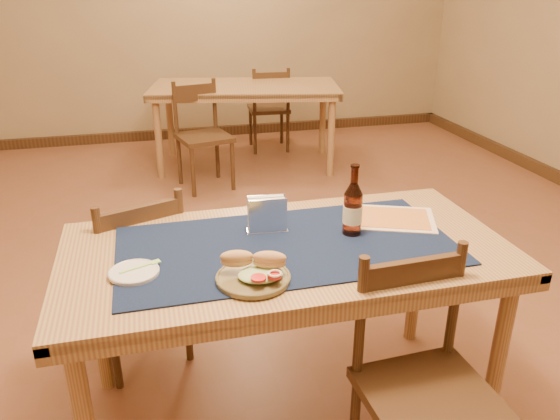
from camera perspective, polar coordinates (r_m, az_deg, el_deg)
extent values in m
cube|color=brown|center=(3.03, -3.30, -9.94)|extent=(6.00, 7.00, 0.02)
cube|color=tan|center=(6.03, -10.54, 20.51)|extent=(6.00, 0.02, 2.80)
cylinder|color=#A5854E|center=(2.22, 21.82, -14.21)|extent=(0.06, 0.06, 0.71)
cylinder|color=#A5854E|center=(2.41, -18.51, -10.54)|extent=(0.06, 0.06, 0.71)
cylinder|color=#A5854E|center=(2.67, 14.06, -6.49)|extent=(0.06, 0.06, 0.71)
cube|color=#A5854E|center=(1.98, 0.71, -4.30)|extent=(1.60, 0.80, 0.04)
cube|color=#101C3D|center=(1.97, 0.71, -3.70)|extent=(1.20, 0.60, 0.01)
cube|color=#412B17|center=(6.19, -9.60, 7.95)|extent=(6.00, 0.06, 0.10)
cylinder|color=#A5854E|center=(4.87, -12.57, 7.26)|extent=(0.06, 0.06, 0.71)
cylinder|color=#A5854E|center=(4.83, 5.35, 7.60)|extent=(0.06, 0.06, 0.71)
cylinder|color=#A5854E|center=(5.50, -11.43, 9.18)|extent=(0.06, 0.06, 0.71)
cylinder|color=#A5854E|center=(5.47, 4.47, 9.49)|extent=(0.06, 0.06, 0.71)
cube|color=#A5854E|center=(5.03, -3.68, 12.67)|extent=(1.79, 1.16, 0.04)
cylinder|color=#412B17|center=(2.82, -12.65, -7.99)|extent=(0.03, 0.03, 0.42)
cylinder|color=#412B17|center=(2.74, -19.23, -9.82)|extent=(0.03, 0.03, 0.42)
cylinder|color=#412B17|center=(2.56, -9.66, -11.32)|extent=(0.03, 0.03, 0.42)
cylinder|color=#412B17|center=(2.47, -16.93, -13.53)|extent=(0.03, 0.03, 0.42)
cube|color=#412B17|center=(2.53, -15.10, -6.60)|extent=(0.51, 0.51, 0.04)
cube|color=#412B17|center=(2.23, -14.37, -1.21)|extent=(0.33, 0.14, 0.13)
cylinder|color=#412B17|center=(2.33, -10.25, -2.77)|extent=(0.03, 0.03, 0.43)
cylinder|color=#412B17|center=(2.24, -18.11, -4.82)|extent=(0.03, 0.03, 0.43)
cylinder|color=#412B17|center=(2.18, 16.49, -18.87)|extent=(0.03, 0.03, 0.43)
cube|color=#412B17|center=(1.86, 15.51, -18.58)|extent=(0.42, 0.42, 0.04)
cube|color=#412B17|center=(1.79, 13.65, -7.00)|extent=(0.34, 0.04, 0.13)
cylinder|color=#412B17|center=(1.78, 8.41, -11.11)|extent=(0.03, 0.03, 0.44)
cylinder|color=#412B17|center=(1.94, 17.80, -9.04)|extent=(0.03, 0.03, 0.44)
cylinder|color=#412B17|center=(4.41, -9.10, 3.99)|extent=(0.03, 0.03, 0.43)
cylinder|color=#412B17|center=(4.52, -4.97, 4.68)|extent=(0.03, 0.03, 0.43)
cylinder|color=#412B17|center=(4.73, -10.47, 5.19)|extent=(0.03, 0.03, 0.43)
cylinder|color=#412B17|center=(4.83, -6.57, 5.82)|extent=(0.03, 0.03, 0.43)
cube|color=#412B17|center=(4.56, -7.92, 7.51)|extent=(0.48, 0.48, 0.04)
cube|color=#412B17|center=(4.65, -8.94, 12.01)|extent=(0.34, 0.11, 0.13)
cylinder|color=#412B17|center=(4.62, -10.89, 10.35)|extent=(0.03, 0.03, 0.44)
cylinder|color=#412B17|center=(4.73, -6.85, 10.89)|extent=(0.03, 0.03, 0.44)
cylinder|color=#412B17|center=(5.85, 0.18, 8.96)|extent=(0.03, 0.03, 0.42)
cylinder|color=#412B17|center=(5.80, -3.10, 8.80)|extent=(0.03, 0.03, 0.42)
cylinder|color=#412B17|center=(5.53, 0.82, 8.13)|extent=(0.03, 0.03, 0.42)
cylinder|color=#412B17|center=(5.48, -2.63, 7.96)|extent=(0.03, 0.03, 0.42)
cube|color=#412B17|center=(5.61, -1.20, 10.53)|extent=(0.41, 0.41, 0.04)
cube|color=#412B17|center=(5.38, -0.91, 13.50)|extent=(0.33, 0.05, 0.13)
cylinder|color=#412B17|center=(5.43, 0.87, 12.40)|extent=(0.03, 0.03, 0.43)
cylinder|color=#412B17|center=(5.37, -2.70, 12.26)|extent=(0.03, 0.03, 0.43)
cylinder|color=brown|center=(1.75, -2.82, -7.11)|extent=(0.24, 0.24, 0.01)
torus|color=brown|center=(1.75, -2.82, -6.97)|extent=(0.24, 0.24, 0.01)
ellipsoid|color=#C1DF99|center=(1.73, -2.04, -6.72)|extent=(0.15, 0.12, 0.03)
ellipsoid|color=tan|center=(1.75, -4.56, -5.12)|extent=(0.11, 0.06, 0.06)
ellipsoid|color=tan|center=(1.74, -1.11, -5.26)|extent=(0.11, 0.08, 0.06)
cylinder|color=red|center=(1.68, -2.27, -7.10)|extent=(0.05, 0.05, 0.01)
cylinder|color=red|center=(1.69, -0.58, -6.92)|extent=(0.04, 0.04, 0.01)
torus|color=silver|center=(1.68, -0.54, -6.64)|extent=(0.05, 0.05, 0.01)
cylinder|color=silver|center=(1.84, -15.01, -6.30)|extent=(0.16, 0.16, 0.01)
torus|color=silver|center=(1.84, -15.02, -6.18)|extent=(0.16, 0.16, 0.01)
cube|color=#A4E27C|center=(1.85, -14.87, -5.88)|extent=(0.10, 0.05, 0.00)
cube|color=#A4E27C|center=(1.87, -12.89, -5.31)|extent=(0.04, 0.03, 0.00)
cylinder|color=#4B1B0D|center=(2.04, 7.58, -0.41)|extent=(0.07, 0.07, 0.16)
cone|color=#4B1B0D|center=(2.00, 7.73, 2.20)|extent=(0.07, 0.07, 0.04)
cylinder|color=#4B1B0D|center=(1.98, 7.81, 3.61)|extent=(0.03, 0.03, 0.06)
cylinder|color=#4B1B0D|center=(1.97, 7.86, 4.59)|extent=(0.03, 0.03, 0.01)
cylinder|color=#FAF8C8|center=(2.04, 7.58, -0.41)|extent=(0.07, 0.07, 0.07)
cube|color=white|center=(2.07, -1.34, -2.12)|extent=(0.16, 0.07, 0.00)
cube|color=white|center=(2.02, -1.26, -0.65)|extent=(0.14, 0.02, 0.13)
cube|color=white|center=(2.07, -1.45, -0.12)|extent=(0.14, 0.02, 0.13)
cube|color=white|center=(2.05, -1.36, -0.52)|extent=(0.14, 0.05, 0.12)
cube|color=#4689E1|center=(2.03, -1.28, -0.43)|extent=(0.10, 0.01, 0.04)
cube|color=beige|center=(2.22, 11.50, -0.85)|extent=(0.41, 0.36, 0.00)
cube|color=#C97834|center=(2.22, 11.50, -0.77)|extent=(0.35, 0.30, 0.00)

